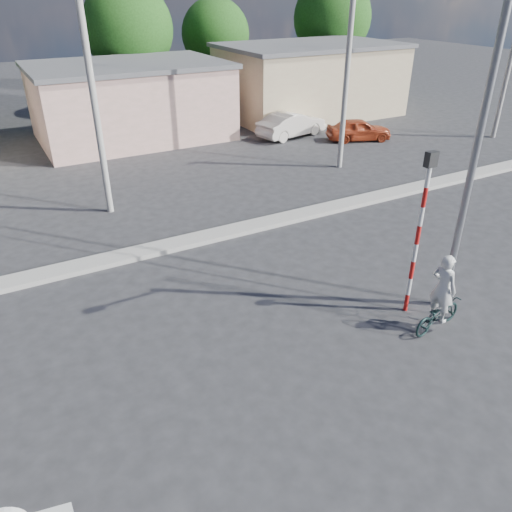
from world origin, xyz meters
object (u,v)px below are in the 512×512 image
bicycle (438,314)px  traffic_pole (420,222)px  car_cream (291,124)px  streetlight (477,123)px  cyclist (441,298)px  car_red (359,129)px

bicycle → traffic_pole: (-0.08, 0.97, 2.16)m
bicycle → car_cream: bearing=-28.7°
streetlight → bicycle: bearing=-141.9°
cyclist → streetlight: (0.86, 0.67, 4.06)m
car_cream → traffic_pole: size_ratio=0.97×
bicycle → car_red: (9.51, 14.74, 0.17)m
cyclist → traffic_pole: bearing=-3.0°
traffic_pole → car_cream: bearing=67.5°
cyclist → car_cream: cyclist is taller
bicycle → car_cream: car_cream is taller
cyclist → car_cream: (6.64, 17.21, -0.21)m
cyclist → car_red: cyclist is taller
car_cream → car_red: size_ratio=1.20×
bicycle → streetlight: (0.86, 0.67, 4.53)m
bicycle → streetlight: size_ratio=0.18×
cyclist → car_cream: bearing=-28.7°
bicycle → streetlight: 4.66m
car_red → streetlight: streetlight is taller
bicycle → cyclist: 0.47m
car_cream → car_red: car_cream is taller
car_red → traffic_pole: bearing=166.3°
cyclist → traffic_pole: 1.95m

